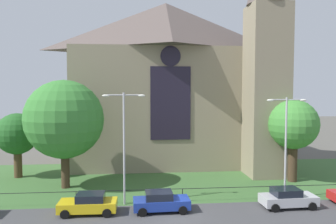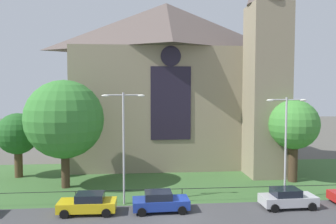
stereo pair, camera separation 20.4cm
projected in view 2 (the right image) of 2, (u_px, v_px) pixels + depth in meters
ground at (162, 178)px, 34.56m from camera, size 160.00×160.00×0.00m
road_asphalt at (174, 224)px, 22.63m from camera, size 120.00×8.00×0.01m
grass_verge at (163, 184)px, 32.57m from camera, size 120.00×20.00×0.01m
church_building at (173, 81)px, 41.79m from camera, size 23.20×16.20×26.00m
iron_railing at (182, 190)px, 27.14m from camera, size 33.98×0.07×1.13m
tree_left_near at (64, 119)px, 30.95m from camera, size 7.27×7.27×10.07m
tree_right_near at (294, 125)px, 33.09m from camera, size 4.91×4.91×8.19m
tree_left_far at (18, 134)px, 34.89m from camera, size 4.30×4.30×6.74m
streetlamp_near at (124, 134)px, 26.35m from camera, size 3.37×0.26×8.91m
streetlamp_far at (286, 135)px, 27.50m from camera, size 3.37×0.26×8.52m
parked_car_yellow at (88, 204)px, 24.63m from camera, size 4.23×2.08×1.51m
parked_car_blue at (160, 201)px, 25.08m from camera, size 4.27×2.16×1.51m
parked_car_silver at (287, 198)px, 25.87m from camera, size 4.25×2.13×1.51m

